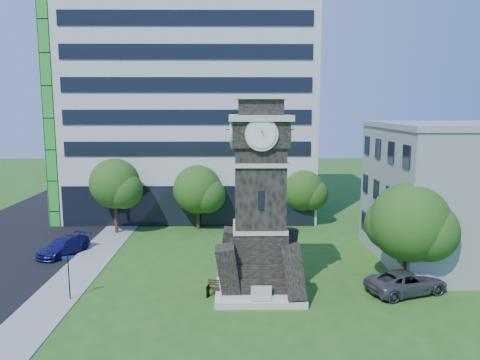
{
  "coord_description": "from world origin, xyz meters",
  "views": [
    {
      "loc": [
        1.49,
        -26.06,
        11.52
      ],
      "look_at": [
        1.86,
        7.51,
        6.28
      ],
      "focal_mm": 35.0,
      "sensor_mm": 36.0,
      "label": 1
    }
  ],
  "objects_px": {
    "car_street_north": "(63,246)",
    "street_sign": "(69,272)",
    "clock_tower": "(260,210)",
    "park_bench": "(223,288)",
    "car_east_lot": "(407,282)"
  },
  "relations": [
    {
      "from": "car_street_north",
      "to": "street_sign",
      "type": "distance_m",
      "value": 9.6
    },
    {
      "from": "clock_tower",
      "to": "street_sign",
      "type": "relative_size",
      "value": 4.3
    },
    {
      "from": "clock_tower",
      "to": "park_bench",
      "type": "distance_m",
      "value": 5.33
    },
    {
      "from": "car_east_lot",
      "to": "street_sign",
      "type": "relative_size",
      "value": 1.82
    },
    {
      "from": "car_street_north",
      "to": "car_east_lot",
      "type": "distance_m",
      "value": 25.55
    },
    {
      "from": "car_east_lot",
      "to": "street_sign",
      "type": "distance_m",
      "value": 20.75
    },
    {
      "from": "clock_tower",
      "to": "car_street_north",
      "type": "distance_m",
      "value": 17.51
    },
    {
      "from": "car_east_lot",
      "to": "park_bench",
      "type": "height_order",
      "value": "car_east_lot"
    },
    {
      "from": "street_sign",
      "to": "car_east_lot",
      "type": "bearing_deg",
      "value": -20.31
    },
    {
      "from": "car_street_north",
      "to": "park_bench",
      "type": "relative_size",
      "value": 2.47
    },
    {
      "from": "clock_tower",
      "to": "park_bench",
      "type": "height_order",
      "value": "clock_tower"
    },
    {
      "from": "car_street_north",
      "to": "clock_tower",
      "type": "bearing_deg",
      "value": -2.66
    },
    {
      "from": "clock_tower",
      "to": "park_bench",
      "type": "bearing_deg",
      "value": -162.73
    },
    {
      "from": "street_sign",
      "to": "car_street_north",
      "type": "bearing_deg",
      "value": 89.32
    },
    {
      "from": "car_east_lot",
      "to": "clock_tower",
      "type": "bearing_deg",
      "value": 68.62
    }
  ]
}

